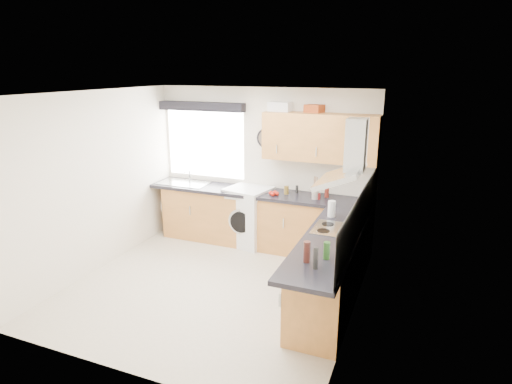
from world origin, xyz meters
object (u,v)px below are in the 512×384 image
at_px(washing_machine, 249,216).
at_px(upper_cabinets, 320,137).
at_px(oven, 333,267).
at_px(extractor_hood, 348,160).

bearing_deg(washing_machine, upper_cabinets, 17.21).
height_order(oven, extractor_hood, extractor_hood).
bearing_deg(extractor_hood, washing_machine, 145.12).
bearing_deg(oven, upper_cabinets, 112.54).
bearing_deg(extractor_hood, upper_cabinets, 116.13).
bearing_deg(upper_cabinets, washing_machine, -174.55).
height_order(upper_cabinets, washing_machine, upper_cabinets).
bearing_deg(upper_cabinets, extractor_hood, -63.87).
relative_size(oven, extractor_hood, 1.09).
height_order(extractor_hood, washing_machine, extractor_hood).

